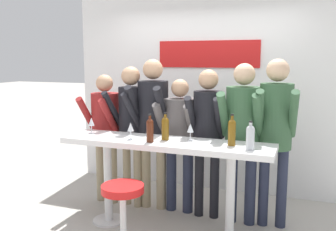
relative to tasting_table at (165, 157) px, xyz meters
The scene contains 18 objects.
ground_plane 0.82m from the tasting_table, ahead, with size 40.00×40.00×0.00m, color #B2ADA3.
back_wall 1.63m from the tasting_table, 89.98° to the left, with size 3.81×0.12×2.77m.
tasting_table is the anchor object (origin of this frame).
bar_stool 0.71m from the tasting_table, 109.23° to the right, with size 0.41×0.41×0.67m.
person_far_left 1.15m from the tasting_table, 152.63° to the left, with size 0.44×0.54×1.63m.
person_left 0.87m from the tasting_table, 141.40° to the left, with size 0.43×0.56×1.73m.
person_center_left 0.73m from the tasting_table, 124.15° to the left, with size 0.44×0.56×1.82m.
person_center 0.58m from the tasting_table, 93.61° to the left, with size 0.45×0.52×1.59m.
person_center_right 0.65m from the tasting_table, 58.64° to the left, with size 0.41×0.53×1.71m.
person_right 0.90m from the tasting_table, 34.22° to the left, with size 0.45×0.55×1.78m.
person_far_right 1.21m from the tasting_table, 26.53° to the left, with size 0.45×0.58×1.82m.
wine_bottle_0 0.31m from the tasting_table, 113.29° to the left, with size 0.08×0.08×0.29m.
wine_bottle_1 0.35m from the tasting_table, 134.35° to the right, with size 0.07×0.07×0.29m.
wine_bottle_2 0.93m from the tasting_table, ahead, with size 0.08×0.08×0.27m.
wine_bottle_3 0.75m from the tasting_table, ahead, with size 0.07×0.07×0.31m.
wine_glass_0 0.47m from the tasting_table, 169.00° to the right, with size 0.07×0.07×0.18m.
wine_glass_1 0.97m from the tasting_table, behind, with size 0.07×0.07×0.18m.
wine_glass_2 0.39m from the tasting_table, 22.15° to the left, with size 0.07×0.07×0.18m.
Camera 1 is at (1.35, -3.51, 1.83)m, focal length 40.00 mm.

